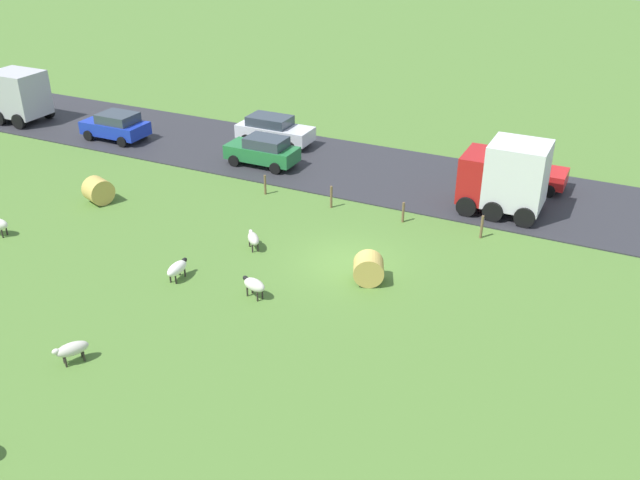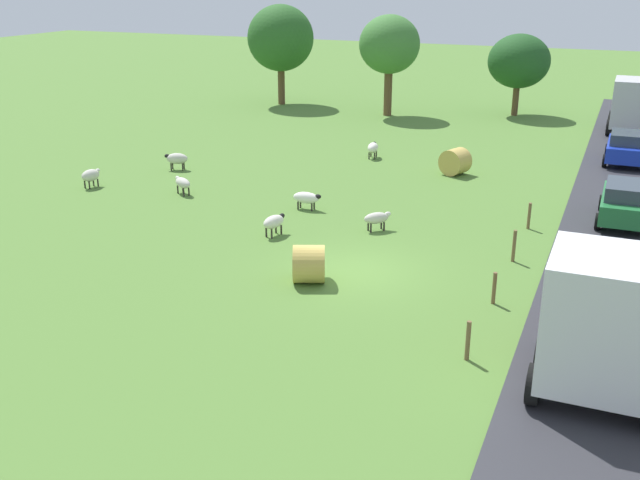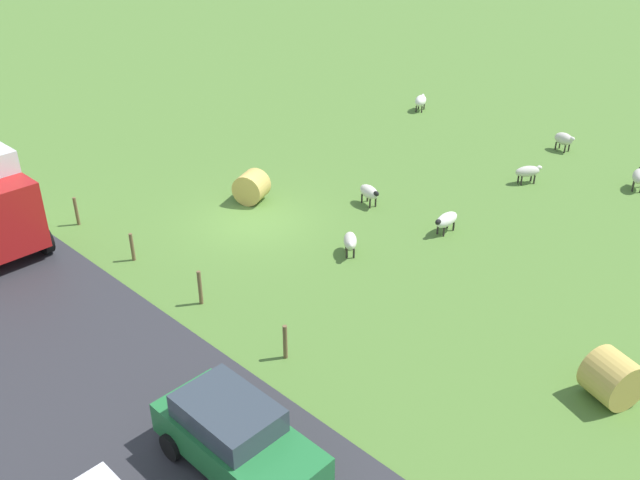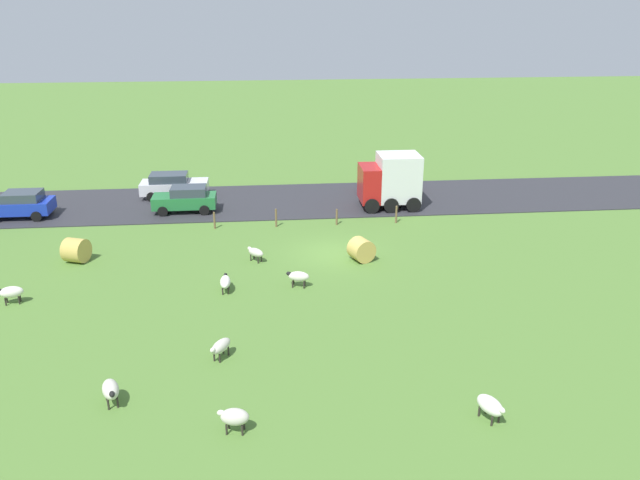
{
  "view_description": "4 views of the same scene",
  "coord_description": "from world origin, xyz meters",
  "px_view_note": "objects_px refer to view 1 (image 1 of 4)",
  "views": [
    {
      "loc": [
        -23.65,
        -10.17,
        14.52
      ],
      "look_at": [
        -0.13,
        1.21,
        0.84
      ],
      "focal_mm": 39.27,
      "sensor_mm": 36.0,
      "label": 1
    },
    {
      "loc": [
        7.69,
        -21.58,
        9.46
      ],
      "look_at": [
        -1.39,
        0.16,
        0.86
      ],
      "focal_mm": 41.66,
      "sensor_mm": 36.0,
      "label": 2
    },
    {
      "loc": [
        14.43,
        17.39,
        11.62
      ],
      "look_at": [
        0.09,
        3.49,
        0.61
      ],
      "focal_mm": 38.11,
      "sensor_mm": 36.0,
      "label": 3
    },
    {
      "loc": [
        -31.5,
        3.68,
        12.93
      ],
      "look_at": [
        -0.93,
        0.76,
        1.17
      ],
      "focal_mm": 35.22,
      "sensor_mm": 36.0,
      "label": 4
    }
  ],
  "objects_px": {
    "sheep_3": "(177,268)",
    "car_3": "(527,171)",
    "sheep_2": "(253,239)",
    "car_1": "(116,126)",
    "sheep_4": "(72,349)",
    "car_0": "(263,151)",
    "car_2": "(274,130)",
    "truck_0": "(13,94)",
    "sheep_7": "(254,285)",
    "hay_bale_1": "(369,269)",
    "hay_bale_0": "(98,191)",
    "truck_1": "(506,176)"
  },
  "relations": [
    {
      "from": "sheep_7",
      "to": "car_1",
      "type": "relative_size",
      "value": 0.29
    },
    {
      "from": "sheep_2",
      "to": "sheep_7",
      "type": "bearing_deg",
      "value": -148.88
    },
    {
      "from": "car_0",
      "to": "car_1",
      "type": "height_order",
      "value": "car_0"
    },
    {
      "from": "car_1",
      "to": "hay_bale_0",
      "type": "bearing_deg",
      "value": -145.01
    },
    {
      "from": "sheep_2",
      "to": "car_1",
      "type": "height_order",
      "value": "car_1"
    },
    {
      "from": "truck_0",
      "to": "sheep_3",
      "type": "bearing_deg",
      "value": -119.27
    },
    {
      "from": "hay_bale_1",
      "to": "truck_0",
      "type": "relative_size",
      "value": 0.28
    },
    {
      "from": "car_2",
      "to": "car_3",
      "type": "relative_size",
      "value": 1.2
    },
    {
      "from": "hay_bale_0",
      "to": "truck_0",
      "type": "bearing_deg",
      "value": 60.62
    },
    {
      "from": "car_2",
      "to": "hay_bale_0",
      "type": "bearing_deg",
      "value": 161.72
    },
    {
      "from": "truck_0",
      "to": "car_1",
      "type": "height_order",
      "value": "truck_0"
    },
    {
      "from": "car_0",
      "to": "car_1",
      "type": "distance_m",
      "value": 10.28
    },
    {
      "from": "sheep_7",
      "to": "truck_0",
      "type": "distance_m",
      "value": 27.99
    },
    {
      "from": "sheep_3",
      "to": "car_3",
      "type": "height_order",
      "value": "car_3"
    },
    {
      "from": "sheep_2",
      "to": "sheep_4",
      "type": "xyz_separation_m",
      "value": [
        -9.56,
        1.33,
        0.02
      ]
    },
    {
      "from": "sheep_7",
      "to": "truck_1",
      "type": "height_order",
      "value": "truck_1"
    },
    {
      "from": "truck_1",
      "to": "car_2",
      "type": "relative_size",
      "value": 0.84
    },
    {
      "from": "car_2",
      "to": "sheep_7",
      "type": "bearing_deg",
      "value": -153.39
    },
    {
      "from": "truck_1",
      "to": "car_2",
      "type": "bearing_deg",
      "value": 76.07
    },
    {
      "from": "sheep_3",
      "to": "car_1",
      "type": "xyz_separation_m",
      "value": [
        12.14,
        13.37,
        0.41
      ]
    },
    {
      "from": "sheep_2",
      "to": "car_0",
      "type": "relative_size",
      "value": 0.26
    },
    {
      "from": "truck_0",
      "to": "sheep_2",
      "type": "bearing_deg",
      "value": -110.42
    },
    {
      "from": "sheep_3",
      "to": "sheep_4",
      "type": "bearing_deg",
      "value": -179.13
    },
    {
      "from": "sheep_3",
      "to": "sheep_7",
      "type": "distance_m",
      "value": 3.47
    },
    {
      "from": "hay_bale_0",
      "to": "car_3",
      "type": "relative_size",
      "value": 0.33
    },
    {
      "from": "truck_0",
      "to": "car_1",
      "type": "xyz_separation_m",
      "value": [
        -0.07,
        -8.41,
        -0.89
      ]
    },
    {
      "from": "hay_bale_0",
      "to": "truck_1",
      "type": "height_order",
      "value": "truck_1"
    },
    {
      "from": "car_0",
      "to": "car_2",
      "type": "bearing_deg",
      "value": 19.48
    },
    {
      "from": "sheep_2",
      "to": "sheep_3",
      "type": "relative_size",
      "value": 0.83
    },
    {
      "from": "hay_bale_1",
      "to": "car_2",
      "type": "xyz_separation_m",
      "value": [
        12.49,
        11.27,
        0.32
      ]
    },
    {
      "from": "sheep_2",
      "to": "truck_0",
      "type": "xyz_separation_m",
      "value": [
        8.64,
        23.2,
        1.3
      ]
    },
    {
      "from": "sheep_2",
      "to": "sheep_4",
      "type": "distance_m",
      "value": 9.65
    },
    {
      "from": "hay_bale_0",
      "to": "car_2",
      "type": "relative_size",
      "value": 0.28
    },
    {
      "from": "sheep_2",
      "to": "truck_1",
      "type": "distance_m",
      "value": 12.35
    },
    {
      "from": "truck_0",
      "to": "car_1",
      "type": "bearing_deg",
      "value": -90.46
    },
    {
      "from": "hay_bale_0",
      "to": "car_0",
      "type": "bearing_deg",
      "value": -31.98
    },
    {
      "from": "sheep_4",
      "to": "car_0",
      "type": "distance_m",
      "value": 18.54
    },
    {
      "from": "sheep_7",
      "to": "car_2",
      "type": "distance_m",
      "value": 17.29
    },
    {
      "from": "sheep_7",
      "to": "car_1",
      "type": "xyz_separation_m",
      "value": [
        11.96,
        16.84,
        0.36
      ]
    },
    {
      "from": "sheep_3",
      "to": "car_0",
      "type": "distance_m",
      "value": 12.66
    },
    {
      "from": "sheep_7",
      "to": "car_2",
      "type": "height_order",
      "value": "car_2"
    },
    {
      "from": "car_1",
      "to": "sheep_4",
      "type": "bearing_deg",
      "value": -143.41
    },
    {
      "from": "sheep_4",
      "to": "hay_bale_1",
      "type": "bearing_deg",
      "value": -37.08
    },
    {
      "from": "car_0",
      "to": "sheep_4",
      "type": "bearing_deg",
      "value": -170.13
    },
    {
      "from": "sheep_3",
      "to": "hay_bale_0",
      "type": "height_order",
      "value": "hay_bale_0"
    },
    {
      "from": "sheep_3",
      "to": "hay_bale_1",
      "type": "relative_size",
      "value": 1.02
    },
    {
      "from": "sheep_2",
      "to": "car_0",
      "type": "distance_m",
      "value": 9.81
    },
    {
      "from": "car_1",
      "to": "car_2",
      "type": "height_order",
      "value": "car_2"
    },
    {
      "from": "sheep_3",
      "to": "car_2",
      "type": "relative_size",
      "value": 0.27
    },
    {
      "from": "truck_1",
      "to": "car_3",
      "type": "relative_size",
      "value": 1.01
    }
  ]
}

